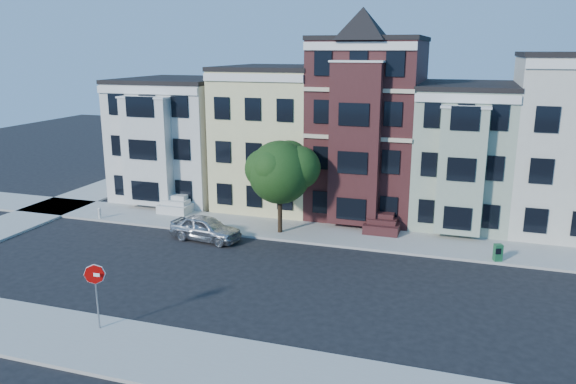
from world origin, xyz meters
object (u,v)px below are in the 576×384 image
(street_tree, at_px, (280,177))
(stop_sign, at_px, (96,292))
(parked_car, at_px, (206,228))
(fire_hydrant, at_px, (100,214))
(newspaper_box, at_px, (498,253))

(street_tree, bearing_deg, stop_sign, -102.16)
(street_tree, bearing_deg, parked_car, -148.41)
(parked_car, height_order, fire_hydrant, parked_car)
(fire_hydrant, relative_size, stop_sign, 0.18)
(street_tree, relative_size, fire_hydrant, 12.24)
(newspaper_box, bearing_deg, stop_sign, -161.89)
(stop_sign, bearing_deg, fire_hydrant, 121.53)
(street_tree, relative_size, parked_car, 1.61)
(street_tree, distance_m, fire_hydrant, 13.25)
(newspaper_box, bearing_deg, street_tree, 154.04)
(fire_hydrant, bearing_deg, parked_car, -9.42)
(newspaper_box, relative_size, fire_hydrant, 1.60)
(street_tree, bearing_deg, fire_hydrant, -175.49)
(newspaper_box, bearing_deg, parked_car, 163.37)
(street_tree, distance_m, newspaper_box, 13.43)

